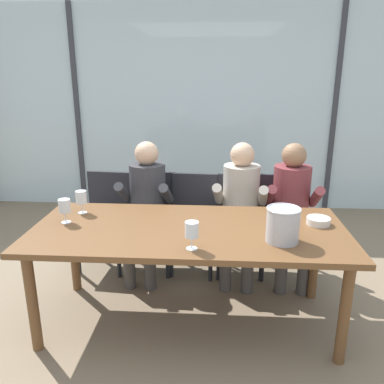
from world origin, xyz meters
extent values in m
plane|color=#847056|center=(0.00, 1.00, 0.00)|extent=(14.00, 14.00, 0.00)
cube|color=silver|center=(0.00, 2.63, 1.30)|extent=(7.36, 0.03, 2.60)
cube|color=#38383D|center=(-1.66, 2.61, 1.30)|extent=(0.06, 0.06, 2.60)
cube|color=#38383D|center=(1.66, 2.61, 1.30)|extent=(0.06, 0.06, 2.60)
cube|color=#477A38|center=(0.00, 5.79, 0.72)|extent=(13.36, 2.40, 1.44)
cube|color=brown|center=(0.00, 0.00, 0.72)|extent=(2.16, 0.95, 0.04)
cylinder|color=brown|center=(-0.98, -0.38, 0.35)|extent=(0.07, 0.07, 0.70)
cylinder|color=brown|center=(0.98, -0.38, 0.35)|extent=(0.07, 0.07, 0.70)
cylinder|color=brown|center=(-0.98, 0.38, 0.35)|extent=(0.07, 0.07, 0.70)
cylinder|color=brown|center=(0.98, 0.38, 0.35)|extent=(0.07, 0.07, 0.70)
cube|color=#232328|center=(-0.84, 0.80, 0.44)|extent=(0.47, 0.47, 0.03)
cube|color=#232328|center=(-0.82, 1.00, 0.66)|extent=(0.42, 0.07, 0.42)
cylinder|color=#232328|center=(-1.05, 0.63, 0.21)|extent=(0.04, 0.04, 0.43)
cylinder|color=#232328|center=(-0.67, 0.60, 0.21)|extent=(0.04, 0.04, 0.43)
cylinder|color=#232328|center=(-1.02, 1.01, 0.21)|extent=(0.04, 0.04, 0.43)
cylinder|color=#232328|center=(-0.64, 0.97, 0.21)|extent=(0.04, 0.04, 0.43)
cube|color=#232328|center=(-0.40, 0.82, 0.44)|extent=(0.46, 0.46, 0.03)
cube|color=#232328|center=(-0.41, 1.02, 0.66)|extent=(0.42, 0.06, 0.42)
cylinder|color=#232328|center=(-0.58, 0.62, 0.21)|extent=(0.04, 0.04, 0.43)
cylinder|color=#232328|center=(-0.20, 0.63, 0.21)|extent=(0.04, 0.04, 0.43)
cylinder|color=#232328|center=(-0.60, 1.00, 0.21)|extent=(0.04, 0.04, 0.43)
cylinder|color=#232328|center=(-0.22, 1.01, 0.21)|extent=(0.04, 0.04, 0.43)
cube|color=#232328|center=(-0.03, 0.78, 0.44)|extent=(0.47, 0.47, 0.03)
cube|color=#232328|center=(-0.02, 0.98, 0.66)|extent=(0.42, 0.06, 0.42)
cylinder|color=#232328|center=(-0.23, 0.61, 0.21)|extent=(0.04, 0.04, 0.43)
cylinder|color=#232328|center=(0.15, 0.58, 0.21)|extent=(0.04, 0.04, 0.43)
cylinder|color=#232328|center=(-0.21, 0.99, 0.21)|extent=(0.04, 0.04, 0.43)
cylinder|color=#232328|center=(0.17, 0.96, 0.21)|extent=(0.04, 0.04, 0.43)
cube|color=#232328|center=(0.41, 0.80, 0.44)|extent=(0.45, 0.45, 0.03)
cube|color=#232328|center=(0.40, 1.00, 0.66)|extent=(0.42, 0.04, 0.42)
cylinder|color=#232328|center=(0.22, 0.60, 0.21)|extent=(0.04, 0.04, 0.43)
cylinder|color=#232328|center=(0.60, 0.61, 0.21)|extent=(0.04, 0.04, 0.43)
cylinder|color=#232328|center=(0.21, 0.98, 0.21)|extent=(0.04, 0.04, 0.43)
cylinder|color=#232328|center=(0.59, 0.99, 0.21)|extent=(0.04, 0.04, 0.43)
cube|color=#232328|center=(0.79, 0.79, 0.44)|extent=(0.47, 0.47, 0.03)
cube|color=#232328|center=(0.81, 0.99, 0.66)|extent=(0.42, 0.06, 0.42)
cylinder|color=#232328|center=(0.59, 0.61, 0.21)|extent=(0.04, 0.04, 0.43)
cylinder|color=#232328|center=(0.97, 0.59, 0.21)|extent=(0.04, 0.04, 0.43)
cylinder|color=#232328|center=(0.62, 0.99, 0.21)|extent=(0.04, 0.04, 0.43)
cylinder|color=#232328|center=(0.99, 0.97, 0.21)|extent=(0.04, 0.04, 0.43)
cylinder|color=#38383D|center=(-0.43, 0.83, 0.73)|extent=(0.33, 0.33, 0.52)
sphere|color=#DBAD89|center=(-0.43, 0.83, 1.09)|extent=(0.21, 0.21, 0.21)
cube|color=#47423D|center=(-0.53, 0.63, 0.47)|extent=(0.15, 0.41, 0.13)
cube|color=#47423D|center=(-0.35, 0.62, 0.47)|extent=(0.15, 0.41, 0.13)
cylinder|color=#47423D|center=(-0.54, 0.43, 0.23)|extent=(0.10, 0.10, 0.45)
cylinder|color=#47423D|center=(-0.36, 0.42, 0.23)|extent=(0.10, 0.10, 0.45)
cylinder|color=#38383D|center=(-0.62, 0.72, 0.76)|extent=(0.10, 0.33, 0.26)
cylinder|color=#38383D|center=(-0.24, 0.70, 0.76)|extent=(0.10, 0.33, 0.26)
cylinder|color=#B7AD9E|center=(0.40, 0.83, 0.73)|extent=(0.35, 0.35, 0.52)
sphere|color=#DBAD89|center=(0.40, 0.83, 1.09)|extent=(0.21, 0.21, 0.21)
cube|color=#47423D|center=(0.29, 0.64, 0.47)|extent=(0.17, 0.41, 0.13)
cube|color=#47423D|center=(0.47, 0.62, 0.47)|extent=(0.17, 0.41, 0.13)
cylinder|color=#47423D|center=(0.27, 0.44, 0.23)|extent=(0.10, 0.10, 0.45)
cylinder|color=#47423D|center=(0.45, 0.42, 0.23)|extent=(0.10, 0.10, 0.45)
cylinder|color=#B7AD9E|center=(0.20, 0.73, 0.76)|extent=(0.11, 0.33, 0.26)
cylinder|color=#B7AD9E|center=(0.58, 0.69, 0.76)|extent=(0.11, 0.33, 0.26)
cylinder|color=brown|center=(0.84, 0.83, 0.73)|extent=(0.34, 0.34, 0.52)
sphere|color=#936B4C|center=(0.84, 0.83, 1.09)|extent=(0.21, 0.21, 0.21)
cube|color=#47423D|center=(0.74, 0.63, 0.47)|extent=(0.15, 0.41, 0.13)
cube|color=#47423D|center=(0.92, 0.62, 0.47)|extent=(0.15, 0.41, 0.13)
cylinder|color=#47423D|center=(0.73, 0.43, 0.23)|extent=(0.10, 0.10, 0.45)
cylinder|color=#47423D|center=(0.91, 0.42, 0.23)|extent=(0.10, 0.10, 0.45)
cylinder|color=brown|center=(0.65, 0.72, 0.76)|extent=(0.10, 0.33, 0.26)
cylinder|color=brown|center=(1.03, 0.70, 0.76)|extent=(0.10, 0.33, 0.26)
cylinder|color=#B7B7BC|center=(0.60, -0.19, 0.85)|extent=(0.21, 0.21, 0.22)
torus|color=silver|center=(0.60, -0.19, 0.95)|extent=(0.22, 0.22, 0.01)
cylinder|color=silver|center=(0.90, 0.12, 0.76)|extent=(0.16, 0.16, 0.05)
cylinder|color=silver|center=(-0.88, 0.04, 0.74)|extent=(0.07, 0.07, 0.00)
cylinder|color=silver|center=(-0.88, 0.04, 0.78)|extent=(0.01, 0.01, 0.07)
cylinder|color=silver|center=(-0.88, 0.04, 0.86)|extent=(0.08, 0.08, 0.09)
cylinder|color=#E0D184|center=(-0.88, 0.04, 0.84)|extent=(0.07, 0.07, 0.04)
cylinder|color=silver|center=(0.04, -0.33, 0.74)|extent=(0.07, 0.07, 0.00)
cylinder|color=silver|center=(0.04, -0.33, 0.78)|extent=(0.01, 0.01, 0.07)
cylinder|color=silver|center=(0.04, -0.33, 0.86)|extent=(0.08, 0.08, 0.09)
cylinder|color=#560C1E|center=(0.04, -0.33, 0.84)|extent=(0.07, 0.07, 0.04)
cylinder|color=silver|center=(-0.83, 0.24, 0.74)|extent=(0.07, 0.07, 0.00)
cylinder|color=silver|center=(-0.83, 0.24, 0.78)|extent=(0.01, 0.01, 0.07)
cylinder|color=silver|center=(-0.83, 0.24, 0.86)|extent=(0.08, 0.08, 0.09)
cylinder|color=maroon|center=(-0.83, 0.24, 0.84)|extent=(0.07, 0.07, 0.04)
camera|label=1|loc=(0.18, -2.48, 1.76)|focal=36.39mm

